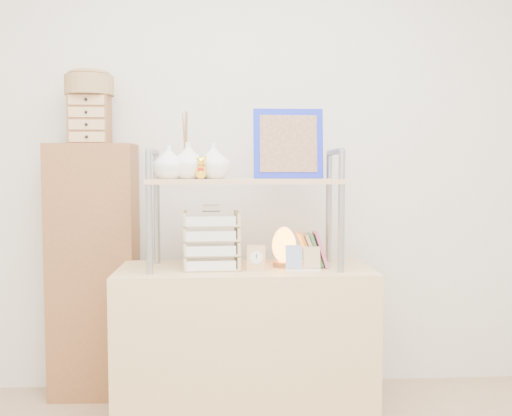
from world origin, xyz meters
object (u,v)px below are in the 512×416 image
at_px(letter_tray, 211,243).
at_px(desk, 245,345).
at_px(salt_lamp, 284,246).
at_px(cabinet, 94,271).

bearing_deg(letter_tray, desk, 5.27).
height_order(letter_tray, salt_lamp, letter_tray).
bearing_deg(cabinet, salt_lamp, -17.69).
xyz_separation_m(cabinet, letter_tray, (0.63, -0.38, 0.19)).
xyz_separation_m(cabinet, salt_lamp, (0.98, -0.35, 0.17)).
distance_m(desk, cabinet, 0.92).
relative_size(desk, salt_lamp, 6.28).
distance_m(letter_tray, salt_lamp, 0.35).
bearing_deg(desk, cabinet, 154.96).
relative_size(letter_tray, salt_lamp, 1.57).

